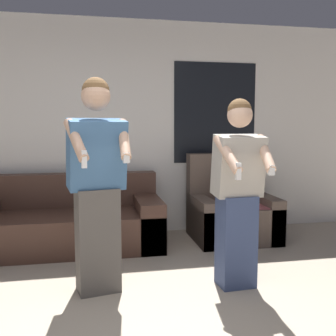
% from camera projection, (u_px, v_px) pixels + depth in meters
% --- Properties ---
extents(wall_back, '(6.94, 0.07, 2.70)m').
position_uv_depth(wall_back, '(114.00, 128.00, 4.96)').
color(wall_back, silver).
rests_on(wall_back, ground_plane).
extents(couch, '(2.08, 0.94, 0.81)m').
position_uv_depth(couch, '(69.00, 223.00, 4.49)').
color(couch, '#472D23').
rests_on(couch, ground_plane).
extents(armchair, '(0.98, 0.82, 1.03)m').
position_uv_depth(armchair, '(231.00, 211.00, 4.83)').
color(armchair, brown).
rests_on(armchair, ground_plane).
extents(person_left, '(0.52, 0.56, 1.78)m').
position_uv_depth(person_left, '(97.00, 185.00, 3.21)').
color(person_left, '#56514C').
rests_on(person_left, ground_plane).
extents(person_right, '(0.47, 0.49, 1.62)m').
position_uv_depth(person_right, '(238.00, 193.00, 3.34)').
color(person_right, '#384770').
rests_on(person_right, ground_plane).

